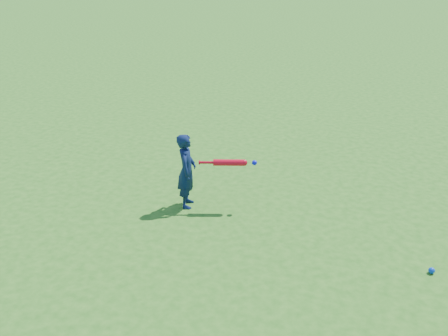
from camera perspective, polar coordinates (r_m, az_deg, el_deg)
name	(u,v)px	position (r m, az deg, el deg)	size (l,w,h in m)	color
ground	(244,213)	(6.70, 2.29, -5.12)	(80.00, 80.00, 0.00)	#276A19
child	(187,171)	(6.69, -4.29, -0.33)	(0.38, 0.25, 1.03)	#0D1B40
ground_ball_blue	(432,271)	(5.94, 22.64, -10.76)	(0.07, 0.07, 0.07)	#0B3DC3
bat_swing	(231,163)	(6.56, 0.85, 0.62)	(0.74, 0.31, 0.09)	red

